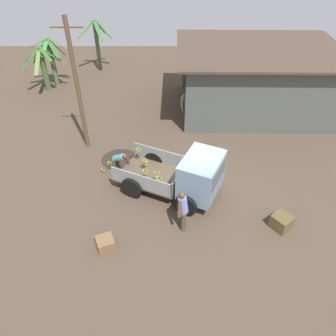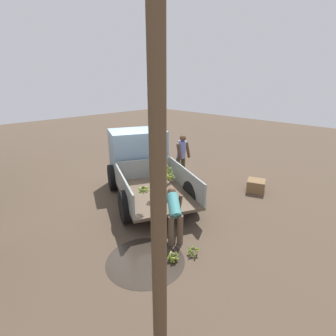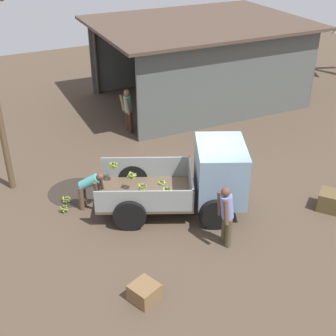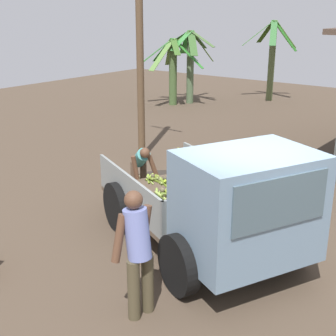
# 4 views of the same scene
# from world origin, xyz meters

# --- Properties ---
(ground) EXTENTS (36.00, 36.00, 0.00)m
(ground) POSITION_xyz_m (0.00, 0.00, 0.00)
(ground) COLOR #4B3C2F
(mud_patch_0) EXTENTS (1.67, 1.67, 0.01)m
(mud_patch_0) POSITION_xyz_m (-3.31, 2.06, 0.00)
(mud_patch_0) COLOR #2B241D
(mud_patch_0) RESTS_ON ground
(cargo_truck) EXTENTS (4.46, 3.40, 1.97)m
(cargo_truck) POSITION_xyz_m (-0.24, -0.36, 1.03)
(cargo_truck) COLOR brown
(cargo_truck) RESTS_ON ground
(utility_pole) EXTENTS (1.29, 0.19, 5.93)m
(utility_pole) POSITION_xyz_m (-4.97, 3.18, 3.04)
(utility_pole) COLOR brown
(utility_pole) RESTS_ON ground
(person_foreground_visitor) EXTENTS (0.43, 0.66, 1.71)m
(person_foreground_visitor) POSITION_xyz_m (-0.58, -2.03, 0.95)
(person_foreground_visitor) COLOR #4B422D
(person_foreground_visitor) RESTS_ON ground
(person_worker_loading) EXTENTS (0.81, 0.71, 1.19)m
(person_worker_loading) POSITION_xyz_m (-3.16, 1.04, 0.71)
(person_worker_loading) COLOR brown
(person_worker_loading) RESTS_ON ground
(banana_bunch_on_ground_0) EXTENTS (0.25, 0.25, 0.20)m
(banana_bunch_on_ground_0) POSITION_xyz_m (-3.71, 1.64, 0.11)
(banana_bunch_on_ground_0) COLOR brown
(banana_bunch_on_ground_0) RESTS_ON ground
(banana_bunch_on_ground_1) EXTENTS (0.24, 0.23, 0.21)m
(banana_bunch_on_ground_1) POSITION_xyz_m (-3.90, 1.19, 0.12)
(banana_bunch_on_ground_1) COLOR brown
(banana_bunch_on_ground_1) RESTS_ON ground
(wooden_crate_0) EXTENTS (0.73, 0.73, 0.41)m
(wooden_crate_0) POSITION_xyz_m (-3.20, -2.91, 0.21)
(wooden_crate_0) COLOR brown
(wooden_crate_0) RESTS_ON ground
(wooden_crate_1) EXTENTS (0.88, 0.88, 0.54)m
(wooden_crate_1) POSITION_xyz_m (2.95, -2.01, 0.27)
(wooden_crate_1) COLOR brown
(wooden_crate_1) RESTS_ON ground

